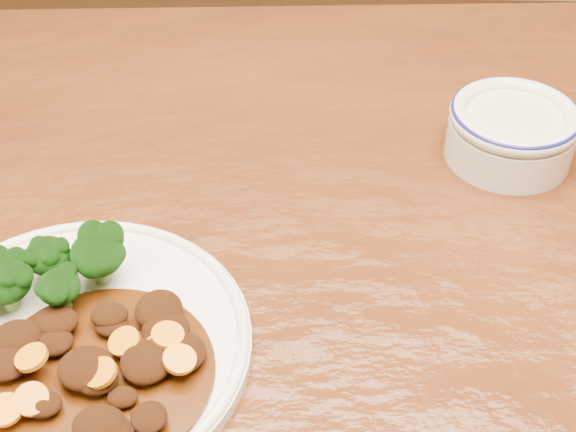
{
  "coord_description": "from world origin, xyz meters",
  "views": [
    {
      "loc": [
        -0.03,
        -0.44,
        1.2
      ],
      "look_at": [
        -0.04,
        0.04,
        0.77
      ],
      "focal_mm": 50.0,
      "sensor_mm": 36.0,
      "label": 1
    }
  ],
  "objects": [
    {
      "name": "dining_table",
      "position": [
        0.0,
        0.0,
        0.67
      ],
      "size": [
        1.55,
        0.98,
        0.75
      ],
      "rotation": [
        0.0,
        0.0,
        0.06
      ],
      "color": "#55270F",
      "rests_on": "ground"
    },
    {
      "name": "dinner_plate",
      "position": [
        -0.19,
        -0.08,
        0.76
      ],
      "size": [
        0.25,
        0.25,
        0.02
      ],
      "rotation": [
        0.0,
        0.0,
        -0.13
      ],
      "color": "white",
      "rests_on": "dining_table"
    },
    {
      "name": "broccoli_florets",
      "position": [
        -0.23,
        -0.04,
        0.79
      ],
      "size": [
        0.13,
        0.08,
        0.04
      ],
      "color": "#799D51",
      "rests_on": "dinner_plate"
    },
    {
      "name": "mince_stew",
      "position": [
        -0.16,
        -0.11,
        0.77
      ],
      "size": [
        0.15,
        0.15,
        0.03
      ],
      "color": "#441C07",
      "rests_on": "dinner_plate"
    },
    {
      "name": "dip_bowl",
      "position": [
        0.16,
        0.16,
        0.78
      ],
      "size": [
        0.12,
        0.12,
        0.05
      ],
      "rotation": [
        0.0,
        0.0,
        0.28
      ],
      "color": "beige",
      "rests_on": "dining_table"
    }
  ]
}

